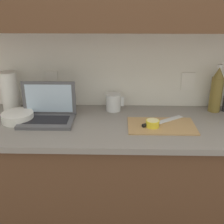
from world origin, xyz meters
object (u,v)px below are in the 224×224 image
at_px(cutting_board, 161,126).
at_px(lemon_half_cut, 153,123).
at_px(bowl_white, 18,117).
at_px(paper_towel_roll, 10,91).
at_px(laptop, 48,112).
at_px(knife, 156,122).
at_px(bottle_oil_tall, 216,90).
at_px(measuring_cup, 113,102).

distance_m(cutting_board, lemon_half_cut, 0.06).
distance_m(bowl_white, paper_towel_roll, 0.23).
relative_size(laptop, cutting_board, 0.84).
height_order(knife, bottle_oil_tall, bottle_oil_tall).
bearing_deg(measuring_cup, lemon_half_cut, -49.11).
bearing_deg(bottle_oil_tall, knife, -150.74).
bearing_deg(bowl_white, laptop, 4.83).
bearing_deg(lemon_half_cut, laptop, 171.57).
bearing_deg(cutting_board, lemon_half_cut, -161.38).
relative_size(measuring_cup, bowl_white, 0.62).
distance_m(measuring_cup, bowl_white, 0.61).
relative_size(lemon_half_cut, measuring_cup, 0.65).
relative_size(knife, bowl_white, 1.41).
bearing_deg(lemon_half_cut, bottle_oil_tall, 31.73).
xyz_separation_m(laptop, bottle_oil_tall, (1.07, 0.18, 0.09)).
bearing_deg(bowl_white, lemon_half_cut, -5.48).
xyz_separation_m(knife, bowl_white, (-0.84, 0.04, 0.01)).
xyz_separation_m(laptop, cutting_board, (0.69, -0.07, -0.05)).
height_order(cutting_board, measuring_cup, measuring_cup).
bearing_deg(knife, cutting_board, -66.80).
bearing_deg(measuring_cup, knife, -41.73).
xyz_separation_m(lemon_half_cut, bowl_white, (-0.81, 0.08, -0.00)).
bearing_deg(knife, bottle_oil_tall, -4.40).
height_order(cutting_board, bowl_white, bowl_white).
relative_size(cutting_board, measuring_cup, 3.31).
xyz_separation_m(bowl_white, paper_towel_roll, (-0.10, 0.19, 0.10)).
height_order(lemon_half_cut, paper_towel_roll, paper_towel_roll).
distance_m(cutting_board, bottle_oil_tall, 0.48).
height_order(cutting_board, bottle_oil_tall, bottle_oil_tall).
bearing_deg(paper_towel_roll, cutting_board, -14.13).
xyz_separation_m(cutting_board, knife, (-0.03, 0.02, 0.01)).
height_order(bottle_oil_tall, measuring_cup, bottle_oil_tall).
bearing_deg(lemon_half_cut, paper_towel_roll, 163.96).
bearing_deg(cutting_board, bottle_oil_tall, 33.41).
xyz_separation_m(measuring_cup, paper_towel_roll, (-0.68, -0.00, 0.07)).
bearing_deg(lemon_half_cut, knife, 57.96).
height_order(bowl_white, paper_towel_roll, paper_towel_roll).
height_order(laptop, bottle_oil_tall, bottle_oil_tall).
relative_size(knife, lemon_half_cut, 3.46).
xyz_separation_m(laptop, lemon_half_cut, (0.63, -0.09, -0.03)).
xyz_separation_m(laptop, bowl_white, (-0.18, -0.02, -0.03)).
distance_m(cutting_board, measuring_cup, 0.38).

